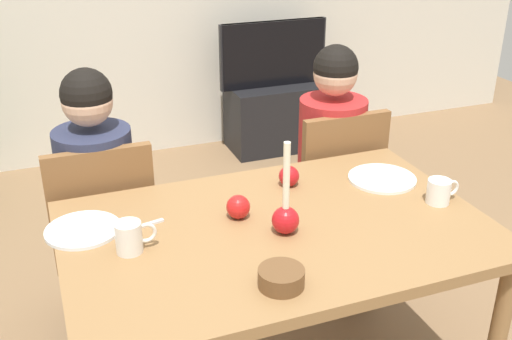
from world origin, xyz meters
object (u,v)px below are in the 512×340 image
Objects in this scene: dining_table at (277,248)px; plate_left at (83,230)px; person_right_child at (330,174)px; mug_right at (439,191)px; chair_right at (332,189)px; mug_left at (130,237)px; person_left_child at (101,213)px; apple_near_candle at (289,176)px; apple_by_left_plate at (238,207)px; chair_left at (103,229)px; candle_centerpiece at (286,215)px; plate_right at (382,178)px; tv at (273,54)px; bowl_walnuts at (281,278)px; tv_stand at (273,117)px.

dining_table is 5.74× the size of plate_left.
person_right_child is 9.34× the size of mug_right.
chair_right is 7.00× the size of mug_left.
mug_right is (0.07, -0.65, 0.28)m from chair_right.
dining_table is at bearing -51.65° from person_left_child.
apple_near_candle is 0.31m from apple_by_left_plate.
chair_left is 2.85× the size of candle_centerpiece.
mug_right is 1.54× the size of apple_by_left_plate.
chair_left is at bearing 76.51° from plate_left.
chair_right is 7.18× the size of mug_right.
candle_centerpiece is at bearing -155.68° from plate_right.
tv reaches higher than chair_right.
mug_right is at bearing -35.38° from apple_near_candle.
bowl_walnuts is at bearing -115.61° from candle_centerpiece.
tv_stand is at bearing 49.63° from chair_left.
plate_right is at bearing 9.30° from mug_left.
bowl_walnuts is (-1.05, -2.61, 0.07)m from tv.
mug_left is (0.03, -0.58, 0.29)m from chair_left.
chair_right is at bearing 51.18° from candle_centerpiece.
mug_right is (1.08, -0.07, -0.01)m from mug_left.
plate_right is at bearing -22.52° from chair_left.
chair_right reaches higher than apple_by_left_plate.
tv is 2.52m from candle_centerpiece.
mug_right is at bearing -4.29° from dining_table.
bowl_walnuts is (-0.13, -0.27, -0.04)m from candle_centerpiece.
tv_stand is at bearing 68.49° from candle_centerpiece.
candle_centerpiece is at bearing -52.89° from person_left_child.
apple_by_left_plate is (0.02, 0.41, 0.01)m from bowl_walnuts.
tv is 2.50× the size of candle_centerpiece.
tv is (-0.00, 0.00, 0.47)m from tv_stand.
plate_right is (-0.02, -0.42, 0.24)m from chair_right.
mug_right reaches higher than apple_near_candle.
mug_left is 0.49m from bowl_walnuts.
person_left_child is 9.11× the size of mug_left.
mug_left is at bearing 172.44° from candle_centerpiece.
mug_right is (-0.33, -2.35, 0.08)m from tv.
bowl_walnuts is (-1.05, -2.61, 0.54)m from tv_stand.
dining_table is 17.17× the size of apple_by_left_plate.
chair_left is 7.00× the size of mug_left.
mug_right is (1.11, -0.69, 0.22)m from person_left_child.
candle_centerpiece is at bearing -115.61° from apple_near_candle.
candle_centerpiece reaches higher than mug_right.
plate_right reaches higher than tv_stand.
chair_right is 3.48× the size of plate_right.
person_left_child reaches higher than dining_table.
tv is at bearing 67.94° from dining_table.
chair_right is 0.85m from apple_by_left_plate.
person_left_child is 0.66m from mug_left.
tv is 3.24× the size of plate_left.
chair_left is 0.88m from candle_centerpiece.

